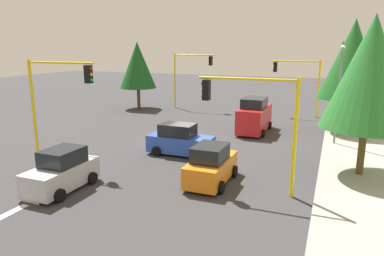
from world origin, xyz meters
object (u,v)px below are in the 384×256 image
traffic_signal_near_left (254,111)px  traffic_signal_near_right (55,91)px  tree_roadside_mid (353,59)px  tree_roadside_near (370,72)px  traffic_signal_far_right (190,70)px  delivery_van_red (254,116)px  street_lamp_curbside (340,83)px  car_silver (62,171)px  traffic_signal_far_left (299,76)px  tree_opposite_side (138,65)px  car_orange (211,165)px  car_blue (180,141)px

traffic_signal_near_left → traffic_signal_near_right: bearing=-90.0°
traffic_signal_near_left → tree_roadside_mid: size_ratio=0.62×
traffic_signal_near_right → tree_roadside_near: bearing=103.8°
traffic_signal_far_right → delivery_van_red: 12.49m
street_lamp_curbside → car_silver: street_lamp_curbside is taller
traffic_signal_far_right → traffic_signal_far_left: 11.41m
tree_opposite_side → street_lamp_curbside: bearing=67.4°
street_lamp_curbside → car_silver: size_ratio=1.90×
traffic_signal_near_right → delivery_van_red: (-11.79, 8.94, -2.92)m
traffic_signal_far_left → tree_roadside_mid: bearing=35.9°
traffic_signal_far_right → tree_opposite_side: size_ratio=0.83×
traffic_signal_near_right → tree_opposite_side: (-18.00, -5.26, 0.51)m
traffic_signal_near_right → tree_roadside_near: 16.77m
traffic_signal_far_left → street_lamp_curbside: street_lamp_curbside is taller
traffic_signal_far_right → traffic_signal_near_right: traffic_signal_near_right is taller
traffic_signal_near_right → car_orange: bearing=91.6°
street_lamp_curbside → car_blue: street_lamp_curbside is taller
tree_roadside_mid → car_blue: (10.00, -9.81, -4.83)m
traffic_signal_near_right → car_silver: (3.23, 3.01, -3.30)m
tree_roadside_mid → delivery_van_red: (2.21, -6.80, -4.44)m
traffic_signal_near_left → tree_roadside_near: size_ratio=0.66×
traffic_signal_near_right → street_lamp_curbside: 17.76m
car_orange → street_lamp_curbside: bearing=148.8°
car_silver → car_blue: 7.79m
tree_opposite_side → car_silver: size_ratio=1.95×
car_orange → traffic_signal_far_right: bearing=-154.8°
traffic_signal_near_left → traffic_signal_far_left: 20.00m
tree_opposite_side → tree_roadside_mid: 21.40m
traffic_signal_far_right → car_orange: 22.06m
tree_opposite_side → delivery_van_red: tree_opposite_side is taller
traffic_signal_near_left → tree_opposite_side: tree_opposite_side is taller
tree_roadside_near → delivery_van_red: (-7.79, -7.30, -4.14)m
traffic_signal_near_left → car_blue: (-4.00, -5.47, -2.95)m
car_orange → traffic_signal_near_right: bearing=-88.4°
car_silver → car_orange: (-3.49, 6.27, 0.00)m
traffic_signal_far_left → car_blue: 17.17m
tree_roadside_mid → delivery_van_red: tree_roadside_mid is taller
traffic_signal_near_left → tree_roadside_mid: tree_roadside_mid is taller
tree_opposite_side → car_blue: size_ratio=1.75×
traffic_signal_near_right → tree_opposite_side: bearing=-163.7°
delivery_van_red → tree_opposite_side: bearing=-113.6°
traffic_signal_far_left → delivery_van_red: size_ratio=1.14×
car_blue → car_orange: same height
traffic_signal_far_right → traffic_signal_near_right: 20.00m
traffic_signal_far_left → car_orange: traffic_signal_far_left is taller
traffic_signal_far_left → tree_roadside_near: bearing=16.8°
traffic_signal_far_left → traffic_signal_near_right: bearing=-29.7°
tree_opposite_side → car_orange: size_ratio=1.91×
street_lamp_curbside → car_silver: 17.86m
traffic_signal_near_right → car_orange: (-0.26, 9.29, -3.30)m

